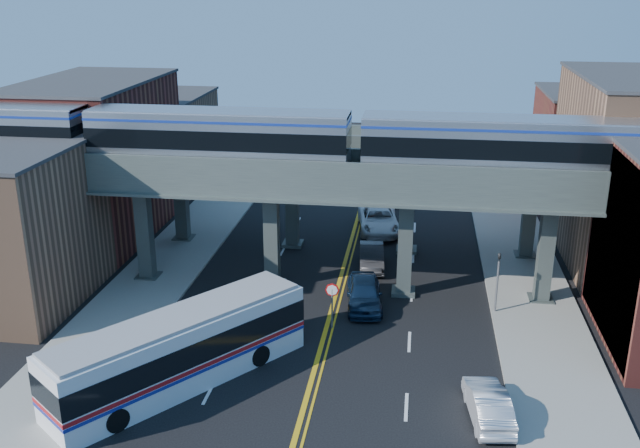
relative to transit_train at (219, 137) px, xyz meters
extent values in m
plane|color=black|center=(6.98, -8.00, -9.26)|extent=(120.00, 120.00, 0.00)
cube|color=gray|center=(-4.52, 2.00, -9.18)|extent=(5.00, 70.00, 0.16)
cube|color=gray|center=(18.48, 2.00, -9.18)|extent=(5.00, 70.00, 0.16)
cube|color=#8D6449|center=(-11.52, -4.00, -4.76)|extent=(8.00, 10.00, 9.00)
cube|color=maroon|center=(-11.52, 8.00, -3.76)|extent=(8.00, 14.00, 11.00)
cube|color=#8D6449|center=(-11.52, 21.00, -5.26)|extent=(8.00, 10.00, 8.00)
cube|color=#8D6449|center=(25.48, 8.00, -3.26)|extent=(8.00, 14.00, 12.00)
cube|color=maroon|center=(25.48, 21.00, -4.76)|extent=(8.00, 10.00, 9.00)
cube|color=teal|center=(21.53, -4.00, -4.51)|extent=(0.10, 9.50, 9.50)
cube|color=#38413F|center=(-5.02, 0.00, -6.26)|extent=(0.85, 0.85, 6.00)
cube|color=#38413F|center=(2.98, 0.00, -6.26)|extent=(0.85, 0.85, 6.00)
cube|color=#38413F|center=(10.98, 0.00, -6.26)|extent=(0.85, 0.85, 6.00)
cube|color=#38413F|center=(18.98, 0.00, -6.26)|extent=(0.85, 0.85, 6.00)
cube|color=#444E4A|center=(6.98, 0.00, -2.56)|extent=(52.00, 3.60, 1.40)
cube|color=#38413F|center=(-5.02, 7.00, -6.26)|extent=(0.85, 0.85, 6.00)
cube|color=#38413F|center=(2.98, 7.00, -6.26)|extent=(0.85, 0.85, 6.00)
cube|color=#38413F|center=(10.98, 7.00, -6.26)|extent=(0.85, 0.85, 6.00)
cube|color=#38413F|center=(18.98, 7.00, -6.26)|extent=(0.85, 0.85, 6.00)
cube|color=#444E4A|center=(6.98, 7.00, -2.56)|extent=(52.00, 3.60, 1.40)
cube|color=black|center=(-11.09, 0.00, -1.73)|extent=(2.19, 2.19, 0.25)
cube|color=black|center=(-4.84, 0.00, -1.73)|extent=(2.19, 2.19, 0.25)
cube|color=black|center=(4.84, 0.00, -1.73)|extent=(2.19, 2.19, 0.25)
cube|color=#A1A2AA|center=(0.00, 0.00, -0.02)|extent=(15.13, 2.89, 3.18)
cube|color=black|center=(0.00, 0.00, 0.13)|extent=(15.15, 2.95, 1.09)
cube|color=black|center=(11.09, 0.00, -1.73)|extent=(2.19, 2.19, 0.25)
cube|color=black|center=(20.77, 0.00, -1.73)|extent=(2.19, 2.19, 0.25)
cube|color=#A1A2AA|center=(15.93, 0.00, -0.02)|extent=(15.13, 2.89, 3.18)
cube|color=black|center=(15.93, 0.00, 0.13)|extent=(15.15, 2.95, 1.09)
cylinder|color=slate|center=(7.28, -5.00, -8.11)|extent=(0.09, 0.09, 2.30)
cylinder|color=red|center=(7.28, -5.00, -7.01)|extent=(0.76, 0.04, 0.76)
cylinder|color=slate|center=(16.18, -2.00, -7.66)|extent=(0.12, 0.12, 3.20)
imported|color=black|center=(16.18, -2.00, -5.61)|extent=(0.15, 0.18, 0.90)
cube|color=white|center=(1.02, -11.41, -7.60)|extent=(10.10, 11.83, 3.32)
cube|color=black|center=(1.02, -11.41, -7.17)|extent=(10.17, 11.90, 1.12)
cube|color=#B21419|center=(1.02, -11.41, -7.92)|extent=(10.16, 11.89, 0.19)
cylinder|color=black|center=(-1.51, -14.65, -8.72)|extent=(2.93, 2.62, 1.07)
cylinder|color=black|center=(3.24, -8.58, -8.72)|extent=(2.93, 2.62, 1.07)
imported|color=#0F2039|center=(8.78, -2.09, -8.43)|extent=(2.52, 5.08, 1.66)
imported|color=#333335|center=(8.78, 3.82, -8.53)|extent=(1.95, 4.54, 1.45)
imported|color=white|center=(8.78, 10.99, -8.41)|extent=(3.64, 6.46, 1.70)
imported|color=silver|center=(8.78, 17.86, -8.51)|extent=(2.14, 5.19, 1.50)
imported|color=silver|center=(14.95, -12.36, -8.53)|extent=(2.08, 4.56, 1.45)
camera|label=1|loc=(11.47, -39.37, 8.84)|focal=40.00mm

